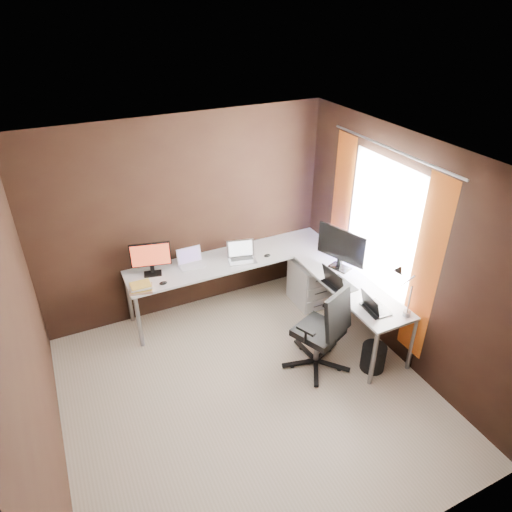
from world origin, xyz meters
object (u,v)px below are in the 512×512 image
Objects in this scene: monitor_left at (151,257)px; wastebasket at (373,357)px; drawer_pedestal at (310,282)px; book_stack at (141,287)px; desk_lamp at (403,286)px; laptop_white at (191,261)px; laptop_silver at (241,255)px; laptop_black_big at (337,283)px; laptop_black_small at (374,307)px; office_chair at (320,344)px; monitor_right at (341,247)px.

monitor_left is 2.76m from wastebasket.
drawer_pedestal is at bearing 0.71° from monitor_left.
book_stack is 2.81m from desk_lamp.
laptop_white is 0.80× the size of laptop_silver.
monitor_left is 1.50× the size of laptop_white.
desk_lamp reaches higher than laptop_silver.
drawer_pedestal is 1.96× the size of wastebasket.
laptop_silver is 2.01m from desk_lamp.
drawer_pedestal is 1.06× the size of desk_lamp.
book_stack is at bearing -161.47° from laptop_silver.
laptop_black_big reaches higher than wastebasket.
office_chair is at bearing 73.27° from laptop_black_small.
desk_lamp reaches higher than laptop_white.
office_chair reaches higher than drawer_pedestal.
monitor_left reaches higher than laptop_black_small.
desk_lamp is (1.62, -1.86, 0.31)m from laptop_white.
drawer_pedestal is 1.60m from laptop_white.
laptop_black_small is 2.55m from book_stack.
monitor_left is 2.56m from laptop_black_small.
office_chair is (-0.69, 0.35, -0.78)m from desk_lamp.
monitor_right is at bearing 79.71° from desk_lamp.
book_stack reaches higher than drawer_pedestal.
monitor_left is 0.40m from book_stack.
laptop_black_small is (0.82, -1.56, -0.00)m from laptop_silver.
laptop_white is (-1.47, 0.42, 0.48)m from drawer_pedestal.
monitor_left is at bearing 109.78° from office_chair.
wastebasket is at bearing -50.62° from laptop_silver.
laptop_black_big is at bearing -99.84° from drawer_pedestal.
laptop_black_big is at bearing 99.60° from desk_lamp.
desk_lamp reaches higher than laptop_black_big.
office_chair is 3.41× the size of wastebasket.
laptop_silver is 1.20× the size of laptop_black_small.
wastebasket is (0.83, -1.67, -0.63)m from laptop_silver.
monitor_right reaches higher than monitor_left.
book_stack is at bearing 62.42° from laptop_black_big.
drawer_pedestal is 1.57× the size of laptop_black_big.
desk_lamp reaches higher than wastebasket.
desk_lamp is 0.95m from wastebasket.
drawer_pedestal is 1.64m from desk_lamp.
drawer_pedestal is 2.10m from monitor_left.
laptop_white is 2.22m from laptop_black_small.
drawer_pedestal is at bearing -5.29° from laptop_silver.
laptop_white is (0.47, -0.00, -0.18)m from monitor_left.
monitor_right is 1.30m from wastebasket.
drawer_pedestal is 1.21m from office_chair.
laptop_silver is 1.96m from wastebasket.
desk_lamp is at bearing -28.53° from monitor_left.
drawer_pedestal is 1.36m from laptop_black_small.
desk_lamp is at bearing -34.57° from book_stack.
laptop_white is 1.78m from laptop_black_big.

